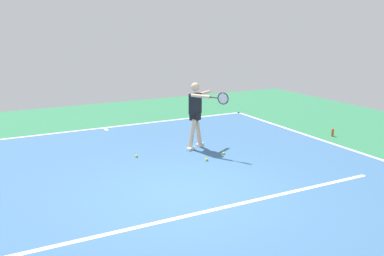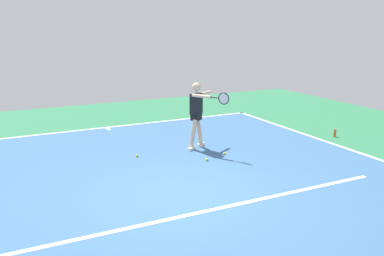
% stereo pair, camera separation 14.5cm
% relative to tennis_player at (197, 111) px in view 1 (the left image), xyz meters
% --- Properties ---
extents(ground_plane, '(19.61, 19.61, 0.00)m').
position_rel_tennis_player_xyz_m(ground_plane, '(1.53, 2.54, -0.97)').
color(ground_plane, '#2D754C').
extents(court_surface, '(9.98, 11.58, 0.00)m').
position_rel_tennis_player_xyz_m(court_surface, '(1.53, 2.54, -0.97)').
color(court_surface, '#38608E').
rests_on(court_surface, ground_plane).
extents(court_line_baseline_near, '(9.98, 0.10, 0.01)m').
position_rel_tennis_player_xyz_m(court_line_baseline_near, '(1.53, -3.20, -0.97)').
color(court_line_baseline_near, white).
rests_on(court_line_baseline_near, ground_plane).
extents(court_line_sideline_left, '(0.10, 11.58, 0.01)m').
position_rel_tennis_player_xyz_m(court_line_sideline_left, '(-3.41, 2.54, -0.97)').
color(court_line_sideline_left, white).
rests_on(court_line_sideline_left, ground_plane).
extents(court_line_service, '(7.49, 0.10, 0.01)m').
position_rel_tennis_player_xyz_m(court_line_service, '(1.53, 3.38, -0.97)').
color(court_line_service, white).
rests_on(court_line_service, ground_plane).
extents(court_line_centre_mark, '(0.10, 0.30, 0.01)m').
position_rel_tennis_player_xyz_m(court_line_centre_mark, '(1.53, -3.00, -0.97)').
color(court_line_centre_mark, white).
rests_on(court_line_centre_mark, ground_plane).
extents(tennis_player, '(0.93, 1.36, 1.70)m').
position_rel_tennis_player_xyz_m(tennis_player, '(0.00, 0.00, 0.00)').
color(tennis_player, beige).
rests_on(tennis_player, ground_plane).
extents(tennis_ball_far_corner, '(0.07, 0.07, 0.07)m').
position_rel_tennis_player_xyz_m(tennis_ball_far_corner, '(1.64, 0.01, -0.94)').
color(tennis_ball_far_corner, '#CCE033').
rests_on(tennis_ball_far_corner, ground_plane).
extents(tennis_ball_near_service_line, '(0.07, 0.07, 0.07)m').
position_rel_tennis_player_xyz_m(tennis_ball_near_service_line, '(0.27, 1.02, -0.94)').
color(tennis_ball_near_service_line, '#CCE033').
rests_on(tennis_ball_near_service_line, ground_plane).
extents(tennis_ball_near_player, '(0.07, 0.07, 0.07)m').
position_rel_tennis_player_xyz_m(tennis_ball_near_player, '(-0.34, 0.79, -0.94)').
color(tennis_ball_near_player, '#CCE033').
rests_on(tennis_ball_near_player, ground_plane).
extents(water_bottle, '(0.07, 0.07, 0.22)m').
position_rel_tennis_player_xyz_m(water_bottle, '(-3.98, 0.74, -0.86)').
color(water_bottle, '#D84C1E').
rests_on(water_bottle, ground_plane).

